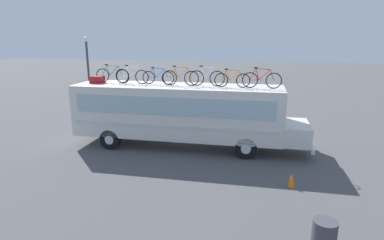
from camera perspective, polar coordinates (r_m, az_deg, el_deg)
name	(u,v)px	position (r m, az deg, el deg)	size (l,w,h in m)	color
ground_plane	(178,146)	(16.74, -2.52, -4.59)	(120.00, 120.00, 0.00)	#4C4C4F
bus	(182,112)	(16.19, -1.84, 1.48)	(11.69, 2.59, 3.15)	silver
luggage_bag_1	(97,80)	(17.50, -16.44, 6.87)	(0.65, 0.53, 0.36)	maroon
rooftop_bicycle_1	(112,75)	(17.49, -13.93, 7.75)	(1.82, 0.44, 0.96)	black
rooftop_bicycle_2	(132,76)	(16.81, -10.54, 7.66)	(1.75, 0.44, 0.95)	black
rooftop_bicycle_3	(158,77)	(16.46, -6.02, 7.58)	(1.67, 0.44, 0.87)	black
rooftop_bicycle_4	(180,77)	(15.91, -2.07, 7.56)	(1.83, 0.44, 0.98)	black
rooftop_bicycle_5	(207,78)	(15.80, 2.62, 7.51)	(1.75, 0.44, 0.98)	black
rooftop_bicycle_6	(232,80)	(15.45, 7.09, 7.12)	(1.70, 0.44, 0.88)	black
rooftop_bicycle_7	(262,80)	(15.39, 12.24, 7.00)	(1.82, 0.44, 0.97)	black
trash_bin	(324,236)	(9.52, 22.31, -18.51)	(0.63, 0.63, 0.90)	#3F3F47
traffic_cone	(292,180)	(12.82, 17.20, -10.12)	(0.28, 0.28, 0.53)	orange
street_lamp	(88,70)	(23.16, -17.87, 8.36)	(0.32, 0.32, 5.49)	#38383D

